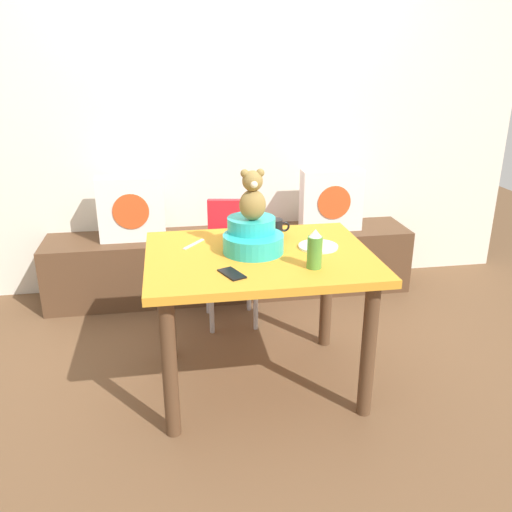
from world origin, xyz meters
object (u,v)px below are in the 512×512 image
Objects in this scene: pillow_floral_left at (131,209)px; highchair at (230,246)px; dining_table at (259,276)px; cell_phone at (232,274)px; dinner_plate_near at (318,246)px; coffee_mug at (276,228)px; infant_seat_teal at (253,237)px; ketchup_bottle at (315,250)px; pillow_floral_right at (331,200)px; book_stack at (236,230)px; teddy_bear at (253,196)px.

highchair is (0.62, -0.42, -0.16)m from pillow_floral_left.
cell_phone reaches higher than dining_table.
pillow_floral_left reaches higher than cell_phone.
coffee_mug is at bearing 130.44° from dinner_plate_near.
ketchup_bottle is at bearing -48.49° from infant_seat_teal.
highchair is at bearing 117.42° from dinner_plate_near.
highchair is 5.49× the size of cell_phone.
pillow_floral_right reaches higher than highchair.
highchair is at bearing -101.82° from book_stack.
ketchup_bottle reaches higher than coffee_mug.
dining_table is 0.34m from dinner_plate_near.
dinner_plate_near is at bearing 70.24° from ketchup_bottle.
cell_phone is at bearing -177.16° from ketchup_bottle.
highchair is 2.39× the size of infant_seat_teal.
infant_seat_teal is at bearing 90.00° from teddy_bear.
coffee_mug is (0.16, 0.20, -0.02)m from infant_seat_teal.
infant_seat_teal is 0.34m from dinner_plate_near.
dinner_plate_near is (0.33, -0.01, -0.27)m from teddy_bear.
ketchup_bottle reaches higher than highchair.
coffee_mug is at bearing 51.74° from infant_seat_teal.
dinner_plate_near reaches higher than book_stack.
teddy_bear is at bearing 178.36° from dinner_plate_near.
dining_table is 0.32m from coffee_mug.
book_stack is 1.67× the size of coffee_mug.
ketchup_bottle reaches higher than pillow_floral_right.
pillow_floral_left is 1.50m from dinner_plate_near.
book_stack is 0.45m from highchair.
cell_phone is at bearing -121.26° from coffee_mug.
highchair is (-0.09, -0.44, 0.04)m from book_stack.
pillow_floral_right is 0.72m from book_stack.
book_stack is (0.71, 0.02, -0.19)m from pillow_floral_left.
highchair is at bearing 105.72° from ketchup_bottle.
book_stack is 1.46m from ketchup_bottle.
teddy_bear is at bearing -59.58° from pillow_floral_left.
book_stack is 1.19m from dining_table.
highchair is 0.60m from coffee_mug.
book_stack is 0.61× the size of infant_seat_teal.
highchair is at bearing -33.77° from pillow_floral_left.
pillow_floral_left is 0.56× the size of highchair.
infant_seat_teal is 1.65× the size of dinner_plate_near.
dining_table is (-0.73, -1.16, -0.06)m from pillow_floral_right.
teddy_bear reaches higher than book_stack.
pillow_floral_right reaches higher than dinner_plate_near.
ketchup_bottle is at bearing -48.43° from teddy_bear.
pillow_floral_right reaches higher than coffee_mug.
pillow_floral_right is at bearing 0.00° from pillow_floral_left.
dinner_plate_near is (0.31, 0.04, 0.12)m from dining_table.
ketchup_bottle is 1.54× the size of coffee_mug.
teddy_bear is 2.08× the size of coffee_mug.
cell_phone is (0.51, -1.40, 0.06)m from pillow_floral_left.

